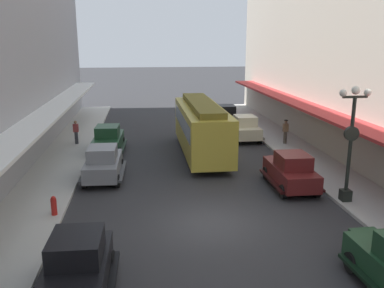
{
  "coord_description": "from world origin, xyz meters",
  "views": [
    {
      "loc": [
        -2.63,
        -14.97,
        7.18
      ],
      "look_at": [
        0.0,
        6.0,
        1.8
      ],
      "focal_mm": 38.17,
      "sensor_mm": 36.0,
      "label": 1
    }
  ],
  "objects_px": {
    "lamp_post_with_clock": "(351,139)",
    "fire_hydrant": "(54,205)",
    "pedestrian_0": "(76,132)",
    "parked_car_3": "(76,268)",
    "parked_car_0": "(103,162)",
    "streetcar": "(202,126)",
    "pedestrian_1": "(285,131)",
    "parked_car_5": "(226,116)",
    "parked_car_6": "(291,170)",
    "parked_car_1": "(244,127)",
    "parked_car_4": "(108,139)"
  },
  "relations": [
    {
      "from": "lamp_post_with_clock",
      "to": "fire_hydrant",
      "type": "relative_size",
      "value": 6.29
    },
    {
      "from": "lamp_post_with_clock",
      "to": "pedestrian_0",
      "type": "height_order",
      "value": "lamp_post_with_clock"
    },
    {
      "from": "parked_car_3",
      "to": "fire_hydrant",
      "type": "height_order",
      "value": "parked_car_3"
    },
    {
      "from": "parked_car_0",
      "to": "pedestrian_0",
      "type": "xyz_separation_m",
      "value": [
        -2.49,
        7.5,
        0.05
      ]
    },
    {
      "from": "streetcar",
      "to": "parked_car_0",
      "type": "bearing_deg",
      "value": -145.03
    },
    {
      "from": "parked_car_0",
      "to": "lamp_post_with_clock",
      "type": "bearing_deg",
      "value": -23.05
    },
    {
      "from": "lamp_post_with_clock",
      "to": "pedestrian_1",
      "type": "distance_m",
      "value": 10.73
    },
    {
      "from": "pedestrian_0",
      "to": "parked_car_5",
      "type": "bearing_deg",
      "value": 22.88
    },
    {
      "from": "streetcar",
      "to": "pedestrian_1",
      "type": "relative_size",
      "value": 5.75
    },
    {
      "from": "parked_car_3",
      "to": "streetcar",
      "type": "height_order",
      "value": "streetcar"
    },
    {
      "from": "pedestrian_0",
      "to": "pedestrian_1",
      "type": "bearing_deg",
      "value": -6.75
    },
    {
      "from": "parked_car_6",
      "to": "parked_car_5",
      "type": "bearing_deg",
      "value": 90.5
    },
    {
      "from": "parked_car_3",
      "to": "pedestrian_0",
      "type": "distance_m",
      "value": 18.1
    },
    {
      "from": "parked_car_3",
      "to": "parked_car_5",
      "type": "xyz_separation_m",
      "value": [
        9.09,
        22.85,
        0.0
      ]
    },
    {
      "from": "parked_car_6",
      "to": "pedestrian_0",
      "type": "height_order",
      "value": "parked_car_6"
    },
    {
      "from": "parked_car_1",
      "to": "parked_car_6",
      "type": "bearing_deg",
      "value": -91.42
    },
    {
      "from": "parked_car_0",
      "to": "parked_car_5",
      "type": "distance_m",
      "value": 15.48
    },
    {
      "from": "parked_car_4",
      "to": "pedestrian_1",
      "type": "relative_size",
      "value": 2.59
    },
    {
      "from": "parked_car_4",
      "to": "fire_hydrant",
      "type": "height_order",
      "value": "parked_car_4"
    },
    {
      "from": "pedestrian_0",
      "to": "pedestrian_1",
      "type": "height_order",
      "value": "pedestrian_1"
    },
    {
      "from": "parked_car_1",
      "to": "lamp_post_with_clock",
      "type": "height_order",
      "value": "lamp_post_with_clock"
    },
    {
      "from": "parked_car_6",
      "to": "fire_hydrant",
      "type": "height_order",
      "value": "parked_car_6"
    },
    {
      "from": "parked_car_4",
      "to": "parked_car_6",
      "type": "relative_size",
      "value": 1.01
    },
    {
      "from": "fire_hydrant",
      "to": "lamp_post_with_clock",
      "type": "bearing_deg",
      "value": -0.06
    },
    {
      "from": "pedestrian_0",
      "to": "pedestrian_1",
      "type": "distance_m",
      "value": 14.62
    },
    {
      "from": "parked_car_1",
      "to": "fire_hydrant",
      "type": "bearing_deg",
      "value": -131.93
    },
    {
      "from": "parked_car_1",
      "to": "lamp_post_with_clock",
      "type": "relative_size",
      "value": 0.83
    },
    {
      "from": "parked_car_3",
      "to": "parked_car_4",
      "type": "bearing_deg",
      "value": 90.91
    },
    {
      "from": "parked_car_0",
      "to": "pedestrian_1",
      "type": "relative_size",
      "value": 2.57
    },
    {
      "from": "parked_car_3",
      "to": "pedestrian_0",
      "type": "height_order",
      "value": "parked_car_3"
    },
    {
      "from": "parked_car_4",
      "to": "lamp_post_with_clock",
      "type": "bearing_deg",
      "value": -42.01
    },
    {
      "from": "parked_car_0",
      "to": "pedestrian_0",
      "type": "height_order",
      "value": "parked_car_0"
    },
    {
      "from": "parked_car_0",
      "to": "parked_car_6",
      "type": "bearing_deg",
      "value": -14.98
    },
    {
      "from": "parked_car_3",
      "to": "parked_car_4",
      "type": "height_order",
      "value": "same"
    },
    {
      "from": "parked_car_0",
      "to": "parked_car_3",
      "type": "relative_size",
      "value": 1.0
    },
    {
      "from": "parked_car_4",
      "to": "pedestrian_1",
      "type": "height_order",
      "value": "parked_car_4"
    },
    {
      "from": "parked_car_5",
      "to": "parked_car_3",
      "type": "bearing_deg",
      "value": -111.71
    },
    {
      "from": "parked_car_6",
      "to": "pedestrian_1",
      "type": "distance_m",
      "value": 8.7
    },
    {
      "from": "parked_car_1",
      "to": "lamp_post_with_clock",
      "type": "distance_m",
      "value": 12.78
    },
    {
      "from": "parked_car_5",
      "to": "pedestrian_1",
      "type": "distance_m",
      "value": 7.23
    },
    {
      "from": "parked_car_4",
      "to": "parked_car_0",
      "type": "bearing_deg",
      "value": -88.62
    },
    {
      "from": "pedestrian_1",
      "to": "parked_car_1",
      "type": "bearing_deg",
      "value": 140.14
    },
    {
      "from": "streetcar",
      "to": "fire_hydrant",
      "type": "xyz_separation_m",
      "value": [
        -7.48,
        -8.8,
        -1.34
      ]
    },
    {
      "from": "parked_car_4",
      "to": "lamp_post_with_clock",
      "type": "xyz_separation_m",
      "value": [
        11.24,
        -10.12,
        2.04
      ]
    },
    {
      "from": "parked_car_0",
      "to": "parked_car_4",
      "type": "distance_m",
      "value": 5.4
    },
    {
      "from": "lamp_post_with_clock",
      "to": "parked_car_1",
      "type": "bearing_deg",
      "value": 96.87
    },
    {
      "from": "parked_car_5",
      "to": "parked_car_1",
      "type": "bearing_deg",
      "value": -85.25
    },
    {
      "from": "streetcar",
      "to": "lamp_post_with_clock",
      "type": "distance_m",
      "value": 10.33
    },
    {
      "from": "parked_car_3",
      "to": "lamp_post_with_clock",
      "type": "relative_size",
      "value": 0.83
    },
    {
      "from": "parked_car_0",
      "to": "pedestrian_0",
      "type": "distance_m",
      "value": 7.9
    }
  ]
}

